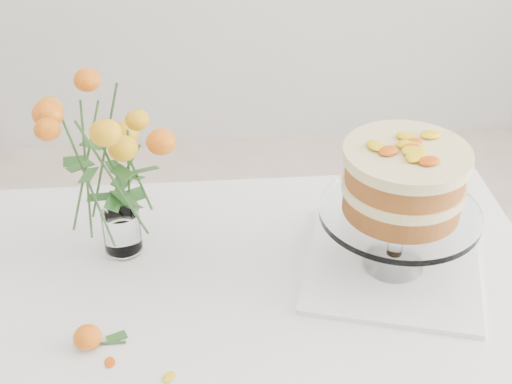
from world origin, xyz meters
TOP-DOWN VIEW (x-y plane):
  - table at (0.00, 0.00)m, footprint 1.43×0.93m
  - napkin at (0.42, 0.11)m, footprint 0.42×0.42m
  - cake_stand at (0.42, 0.11)m, footprint 0.30×0.30m
  - rose_vase at (-0.12, 0.21)m, footprint 0.30×0.30m
  - loose_rose_far at (-0.16, -0.06)m, footprint 0.09×0.05m
  - stray_petal_a at (-0.12, -0.10)m, footprint 0.03×0.02m
  - stray_petal_b at (-0.02, -0.14)m, footprint 0.03×0.02m

SIDE VIEW (x-z plane):
  - table at x=0.00m, z-range 0.30..1.05m
  - stray_petal_a at x=-0.12m, z-range 0.76..0.76m
  - stray_petal_b at x=-0.02m, z-range 0.76..0.76m
  - napkin at x=0.42m, z-range 0.76..0.77m
  - loose_rose_far at x=-0.16m, z-range 0.76..0.80m
  - cake_stand at x=0.42m, z-range 0.81..1.09m
  - rose_vase at x=-0.12m, z-range 0.79..1.17m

